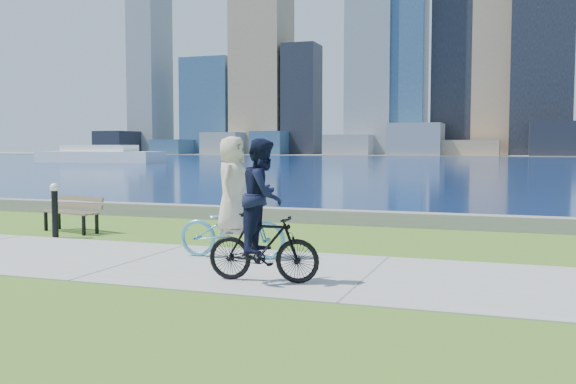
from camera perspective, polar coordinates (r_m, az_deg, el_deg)
name	(u,v)px	position (r m, az deg, el deg)	size (l,w,h in m)	color
ground	(136,261)	(11.27, -13.36, -6.00)	(320.00, 320.00, 0.00)	#3E671B
concrete_path	(136,261)	(11.27, -13.36, -5.95)	(80.00, 3.50, 0.02)	#959591
seawall	(267,214)	(16.75, -1.84, -2.00)	(90.00, 0.50, 0.35)	slate
bay_water	(461,162)	(81.58, 15.11, 2.60)	(320.00, 131.00, 0.01)	#0C204D
far_shore	(482,155)	(139.47, 16.88, 3.16)	(320.00, 30.00, 0.12)	slate
city_skyline	(483,48)	(140.60, 16.95, 12.13)	(176.45, 22.80, 76.00)	black
ferry_near	(100,155)	(79.22, -16.41, 3.16)	(15.32, 4.38, 2.08)	white
park_bench	(74,210)	(15.41, -18.51, -1.55)	(1.65, 0.93, 0.81)	black
bollard_lamp	(55,207)	(14.49, -20.02, -1.23)	(0.19, 0.19, 1.17)	black
cyclist_woman	(232,213)	(11.14, -4.99, -1.86)	(0.83, 1.97, 2.11)	#50A2C3
cyclist_man	(263,222)	(9.13, -2.23, -2.66)	(0.66, 1.67, 2.04)	black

